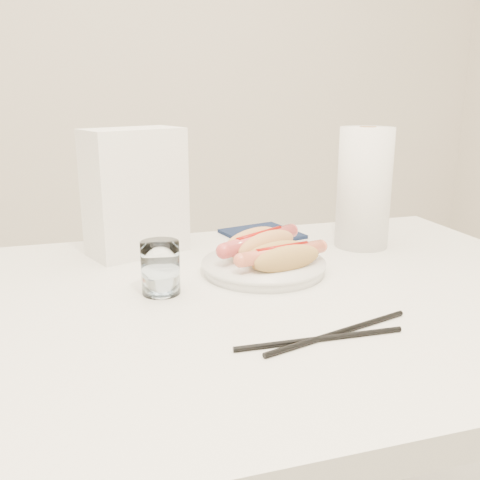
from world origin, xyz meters
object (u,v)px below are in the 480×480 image
object	(u,v)px
hotdog_left	(260,244)
paper_towel_roll	(364,188)
water_glass	(160,268)
table	(239,329)
hotdog_right	(282,257)
plate	(263,268)
napkin_box	(135,192)

from	to	relation	value
hotdog_left	paper_towel_roll	world-z (taller)	paper_towel_roll
water_glass	paper_towel_roll	distance (m)	0.47
table	water_glass	xyz separation A→B (m)	(-0.12, 0.05, 0.10)
hotdog_left	water_glass	xyz separation A→B (m)	(-0.20, -0.08, 0.00)
paper_towel_roll	hotdog_left	bearing A→B (deg)	-164.91
hotdog_right	water_glass	bearing A→B (deg)	169.62
hotdog_left	hotdog_right	world-z (taller)	hotdog_left
plate	napkin_box	xyz separation A→B (m)	(-0.20, 0.19, 0.11)
plate	hotdog_right	world-z (taller)	hotdog_right
hotdog_left	napkin_box	world-z (taller)	napkin_box
water_glass	napkin_box	distance (m)	0.25
water_glass	napkin_box	size ratio (longest dim) A/B	0.35
table	hotdog_right	bearing A→B (deg)	30.48
hotdog_left	paper_towel_roll	distance (m)	0.27
table	plate	world-z (taller)	plate
table	napkin_box	world-z (taller)	napkin_box
hotdog_left	plate	bearing A→B (deg)	-127.90
hotdog_left	hotdog_right	bearing A→B (deg)	-108.60
hotdog_right	water_glass	distance (m)	0.21
plate	hotdog_left	size ratio (longest dim) A/B	1.21
plate	hotdog_left	distance (m)	0.05
paper_towel_roll	hotdog_right	bearing A→B (deg)	-148.53
table	hotdog_right	distance (m)	0.15
hotdog_left	table	bearing A→B (deg)	-151.34
paper_towel_roll	napkin_box	bearing A→B (deg)	169.28
napkin_box	paper_towel_roll	world-z (taller)	same
table	hotdog_right	world-z (taller)	hotdog_right
hotdog_left	napkin_box	size ratio (longest dim) A/B	0.72
hotdog_right	paper_towel_roll	xyz separation A→B (m)	(0.23, 0.14, 0.08)
plate	hotdog_right	bearing A→B (deg)	-61.39
water_glass	hotdog_right	bearing A→B (deg)	2.62
table	water_glass	bearing A→B (deg)	158.91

